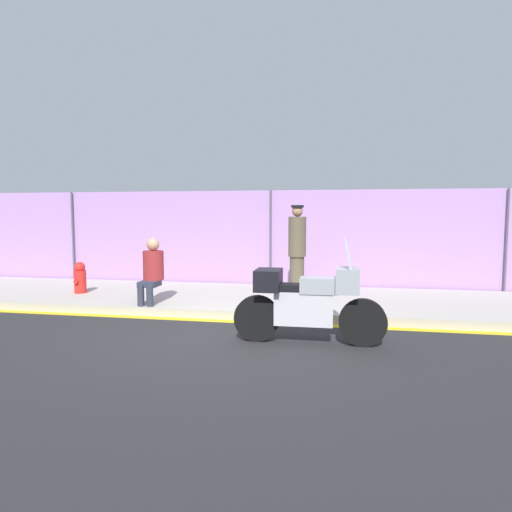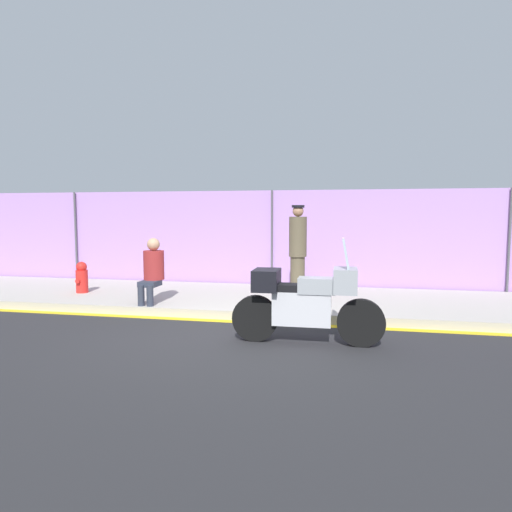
{
  "view_description": "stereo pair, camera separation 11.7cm",
  "coord_description": "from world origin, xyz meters",
  "px_view_note": "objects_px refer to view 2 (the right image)",
  "views": [
    {
      "loc": [
        1.67,
        -6.4,
        1.83
      ],
      "look_at": [
        0.11,
        1.79,
        1.06
      ],
      "focal_mm": 32.0,
      "sensor_mm": 36.0,
      "label": 1
    },
    {
      "loc": [
        1.78,
        -6.38,
        1.83
      ],
      "look_at": [
        0.11,
        1.79,
        1.06
      ],
      "focal_mm": 32.0,
      "sensor_mm": 36.0,
      "label": 2
    }
  ],
  "objects_px": {
    "motorcycle": "(306,301)",
    "fire_hydrant": "(82,277)",
    "person_seated_on_curb": "(153,268)",
    "officer_standing": "(298,249)"
  },
  "relations": [
    {
      "from": "motorcycle",
      "to": "officer_standing",
      "type": "xyz_separation_m",
      "value": [
        -0.44,
        2.88,
        0.5
      ]
    },
    {
      "from": "motorcycle",
      "to": "fire_hydrant",
      "type": "xyz_separation_m",
      "value": [
        -4.98,
        2.33,
        -0.13
      ]
    },
    {
      "from": "officer_standing",
      "to": "fire_hydrant",
      "type": "xyz_separation_m",
      "value": [
        -4.54,
        -0.55,
        -0.63
      ]
    },
    {
      "from": "fire_hydrant",
      "to": "motorcycle",
      "type": "bearing_deg",
      "value": -25.12
    },
    {
      "from": "motorcycle",
      "to": "officer_standing",
      "type": "height_order",
      "value": "officer_standing"
    },
    {
      "from": "officer_standing",
      "to": "person_seated_on_curb",
      "type": "relative_size",
      "value": 1.51
    },
    {
      "from": "person_seated_on_curb",
      "to": "motorcycle",
      "type": "bearing_deg",
      "value": -27.87
    },
    {
      "from": "person_seated_on_curb",
      "to": "fire_hydrant",
      "type": "xyz_separation_m",
      "value": [
        -1.95,
        0.73,
        -0.34
      ]
    },
    {
      "from": "officer_standing",
      "to": "person_seated_on_curb",
      "type": "bearing_deg",
      "value": -153.65
    },
    {
      "from": "officer_standing",
      "to": "fire_hydrant",
      "type": "relative_size",
      "value": 2.79
    }
  ]
}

